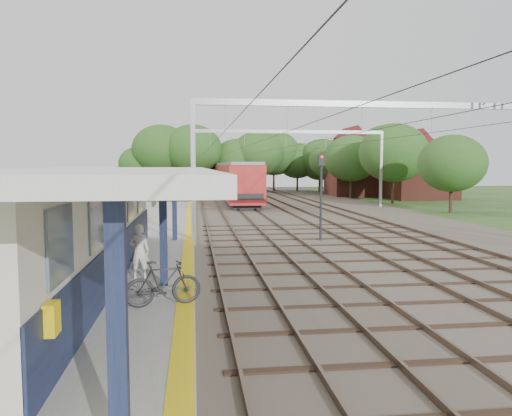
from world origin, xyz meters
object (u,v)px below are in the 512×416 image
person (139,251)px  train (231,179)px  bicycle (163,283)px  signal_post (321,187)px

person → train: train is taller
bicycle → train: bearing=-19.0°
person → train: 45.11m
bicycle → train: (5.29, 47.82, 1.34)m
bicycle → signal_post: 13.94m
person → signal_post: size_ratio=0.39×
bicycle → signal_post: bearing=-43.8°
person → signal_post: signal_post is taller
bicycle → signal_post: signal_post is taller
person → bicycle: bearing=106.6°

